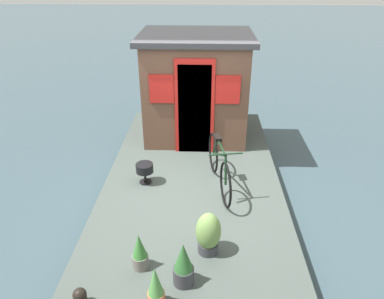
{
  "coord_description": "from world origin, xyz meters",
  "views": [
    {
      "loc": [
        -5.12,
        -0.18,
        3.73
      ],
      "look_at": [
        -0.2,
        0.0,
        1.12
      ],
      "focal_mm": 33.75,
      "sensor_mm": 36.0,
      "label": 1
    }
  ],
  "objects": [
    {
      "name": "houseboat_cabin",
      "position": [
        1.87,
        0.0,
        1.46
      ],
      "size": [
        1.83,
        2.17,
        2.07
      ],
      "color": "brown",
      "rests_on": "houseboat_deck"
    },
    {
      "name": "houseboat_deck",
      "position": [
        0.0,
        0.0,
        0.21
      ],
      "size": [
        5.96,
        2.93,
        0.42
      ],
      "color": "#424C47",
      "rests_on": "ground_plane"
    },
    {
      "name": "charcoal_grill",
      "position": [
        -0.08,
        0.78,
        0.67
      ],
      "size": [
        0.29,
        0.29,
        0.35
      ],
      "color": "black",
      "rests_on": "houseboat_deck"
    },
    {
      "name": "potted_plant_thyme",
      "position": [
        -1.94,
        0.56,
        0.65
      ],
      "size": [
        0.2,
        0.2,
        0.49
      ],
      "color": "slate",
      "rests_on": "houseboat_deck"
    },
    {
      "name": "potted_plant_basil",
      "position": [
        -2.47,
        0.3,
        0.67
      ],
      "size": [
        0.19,
        0.19,
        0.53
      ],
      "color": "#B2603D",
      "rests_on": "houseboat_deck"
    },
    {
      "name": "mooring_bollard",
      "position": [
        -2.5,
        1.11,
        0.53
      ],
      "size": [
        0.15,
        0.15,
        0.22
      ],
      "color": "black",
      "rests_on": "houseboat_deck"
    },
    {
      "name": "potted_plant_ivy",
      "position": [
        -2.16,
        0.02,
        0.69
      ],
      "size": [
        0.24,
        0.24,
        0.58
      ],
      "color": "#38383D",
      "rests_on": "houseboat_deck"
    },
    {
      "name": "bicycle",
      "position": [
        -0.13,
        -0.43,
        0.8
      ],
      "size": [
        1.68,
        0.5,
        0.83
      ],
      "color": "black",
      "rests_on": "houseboat_deck"
    },
    {
      "name": "ground_plane",
      "position": [
        0.0,
        0.0,
        0.0
      ],
      "size": [
        60.0,
        60.0,
        0.0
      ],
      "primitive_type": "plane",
      "color": "#384C54"
    },
    {
      "name": "potted_plant_fern",
      "position": [
        -1.65,
        -0.26,
        0.7
      ],
      "size": [
        0.32,
        0.32,
        0.58
      ],
      "color": "#38383D",
      "rests_on": "houseboat_deck"
    }
  ]
}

